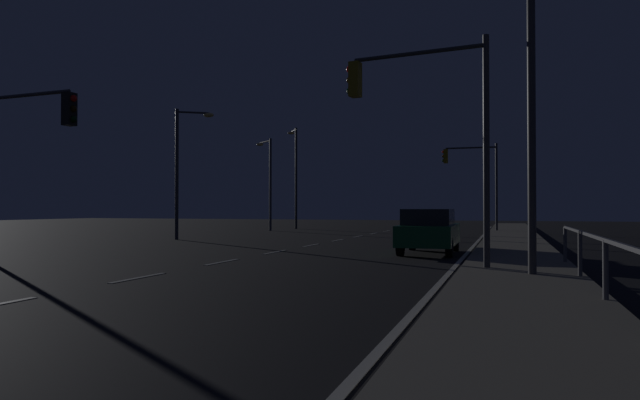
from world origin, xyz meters
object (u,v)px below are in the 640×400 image
Objects in this scene: street_lamp_far_end at (295,169)px; street_lamp_median at (268,175)px; street_lamp_corner at (535,73)px; traffic_light_near_left at (424,109)px; traffic_light_far_center at (473,170)px; street_lamp_mid_block at (183,160)px; car at (429,230)px; traffic_light_far_left at (24,139)px.

street_lamp_median is at bearing -98.19° from street_lamp_far_end.
street_lamp_corner reaches higher than street_lamp_median.
street_lamp_far_end reaches higher than street_lamp_corner.
street_lamp_far_end reaches higher than traffic_light_near_left.
street_lamp_median is (-14.11, -1.76, -0.15)m from traffic_light_far_center.
traffic_light_far_center is 26.09m from street_lamp_corner.
street_lamp_corner is 0.93× the size of street_lamp_far_end.
street_lamp_far_end is at bearing 89.88° from street_lamp_mid_block.
street_lamp_far_end is at bearing 170.81° from traffic_light_far_center.
traffic_light_near_left reaches higher than car.
car is 0.85× the size of traffic_light_far_left.
traffic_light_far_center is 1.00× the size of traffic_light_near_left.
street_lamp_mid_block is at bearing -87.46° from street_lamp_median.
traffic_light_far_center is 13.73m from street_lamp_far_end.
traffic_light_far_center is at bearing 65.89° from traffic_light_far_left.
street_lamp_mid_block reaches higher than traffic_light_near_left.
traffic_light_far_center is at bearing 7.10° from street_lamp_median.
traffic_light_far_center is at bearing 45.47° from street_lamp_mid_block.
street_lamp_mid_block is (-13.58, -13.80, -0.11)m from traffic_light_far_center.
street_lamp_median is at bearing 122.23° from traffic_light_near_left.
traffic_light_near_left is 0.73× the size of street_lamp_far_end.
car is at bearing -91.42° from traffic_light_far_center.
street_lamp_corner reaches higher than traffic_light_near_left.
street_lamp_far_end reaches higher than street_lamp_median.
car is 0.77× the size of traffic_light_far_center.
traffic_light_far_center is at bearing 88.58° from car.
street_lamp_median reaches higher than car.
street_lamp_mid_block is (-13.69, 10.51, -0.12)m from traffic_light_near_left.
street_lamp_far_end reaches higher than car.
street_lamp_corner is (14.29, -0.14, 0.86)m from traffic_light_far_left.
street_lamp_median is 12.06m from street_lamp_mid_block.
street_lamp_median is at bearing 96.08° from traffic_light_far_left.
traffic_light_far_left is (-11.08, -6.89, 2.85)m from car.
car is 0.77× the size of traffic_light_near_left.
car is 19.21m from traffic_light_far_center.
traffic_light_far_left is 11.76m from traffic_light_near_left.
traffic_light_far_center is 0.79× the size of street_lamp_corner.
street_lamp_corner is 32.51m from street_lamp_far_end.
car is at bearing -51.51° from street_lamp_median.
traffic_light_far_center reaches higher than car.
traffic_light_far_center is 1.10× the size of traffic_light_far_left.
street_lamp_median is at bearing -172.90° from traffic_light_far_center.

